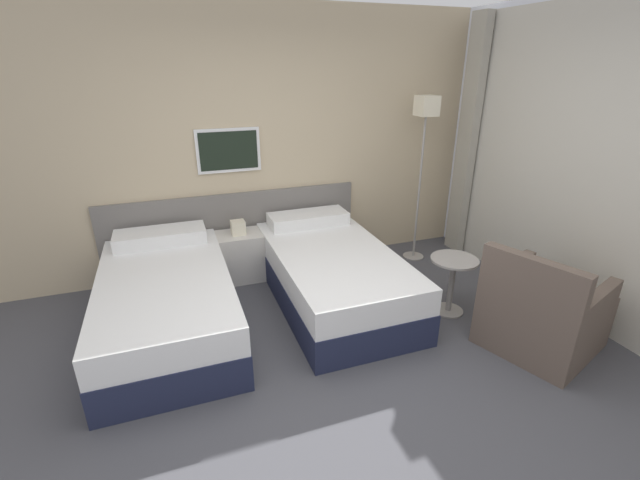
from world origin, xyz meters
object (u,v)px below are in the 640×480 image
at_px(bed_near_window, 332,274).
at_px(nightstand, 240,255).
at_px(armchair, 542,315).
at_px(floor_lamp, 425,131).
at_px(side_table, 453,275).
at_px(bed_near_door, 167,301).

height_order(bed_near_window, nightstand, bed_near_window).
distance_m(nightstand, armchair, 2.87).
xyz_separation_m(bed_near_window, floor_lamp, (1.26, 0.58, 1.20)).
bearing_deg(floor_lamp, bed_near_window, -155.30).
bearing_deg(bed_near_window, armchair, -44.06).
height_order(nightstand, armchair, armchair).
bearing_deg(side_table, nightstand, 141.91).
bearing_deg(bed_near_door, bed_near_window, 0.00).
relative_size(bed_near_window, side_table, 3.66).
xyz_separation_m(bed_near_window, side_table, (0.93, -0.58, 0.10)).
height_order(bed_near_door, floor_lamp, floor_lamp).
height_order(bed_near_door, bed_near_window, same).
bearing_deg(nightstand, armchair, -44.29).
xyz_separation_m(floor_lamp, side_table, (-0.33, -1.16, -1.10)).
bearing_deg(bed_near_window, bed_near_door, 180.00).
bearing_deg(bed_near_window, nightstand, 135.32).
xyz_separation_m(bed_near_door, bed_near_window, (1.50, 0.00, 0.00)).
distance_m(bed_near_door, bed_near_window, 1.50).
height_order(nightstand, floor_lamp, floor_lamp).
relative_size(bed_near_window, armchair, 1.92).
relative_size(bed_near_door, nightstand, 3.04).
distance_m(bed_near_window, side_table, 1.10).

